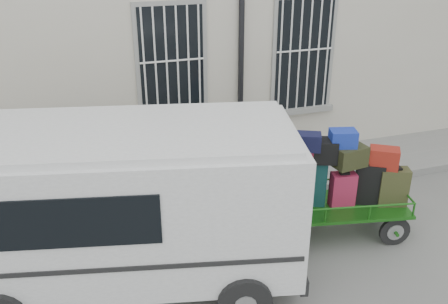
% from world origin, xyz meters
% --- Properties ---
extents(ground, '(80.00, 80.00, 0.00)m').
position_xyz_m(ground, '(0.00, 0.00, 0.00)').
color(ground, '#60605C').
rests_on(ground, ground).
extents(building, '(24.00, 5.15, 6.00)m').
position_xyz_m(building, '(0.00, 5.50, 3.00)').
color(building, beige).
rests_on(building, ground).
extents(sidewalk, '(24.00, 1.70, 0.15)m').
position_xyz_m(sidewalk, '(0.00, 2.20, 0.07)').
color(sidewalk, slate).
rests_on(sidewalk, ground).
extents(luggage_cart, '(2.63, 1.40, 1.84)m').
position_xyz_m(luggage_cart, '(1.53, 0.05, 0.95)').
color(luggage_cart, black).
rests_on(luggage_cart, ground).
extents(van, '(4.95, 2.91, 2.34)m').
position_xyz_m(van, '(-1.77, -0.11, 1.34)').
color(van, silver).
rests_on(van, ground).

